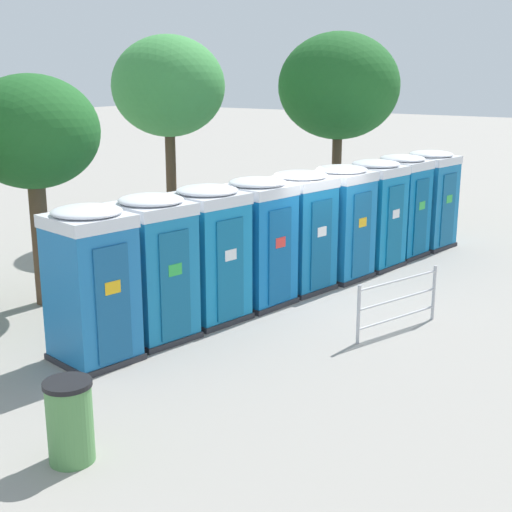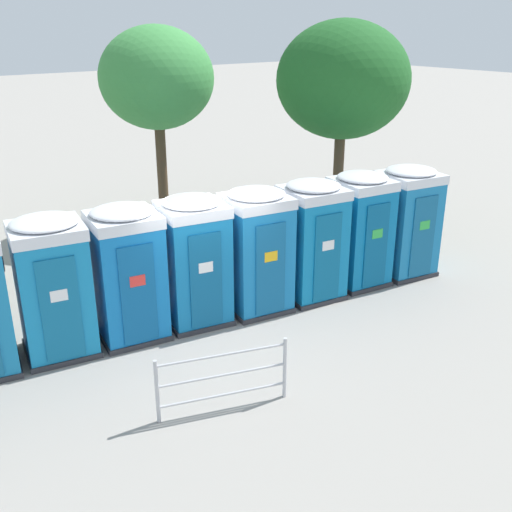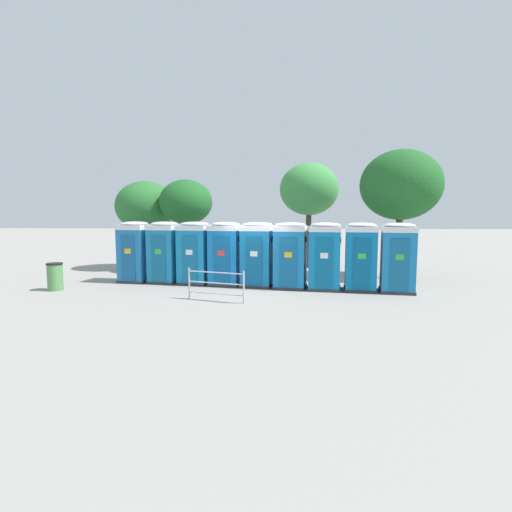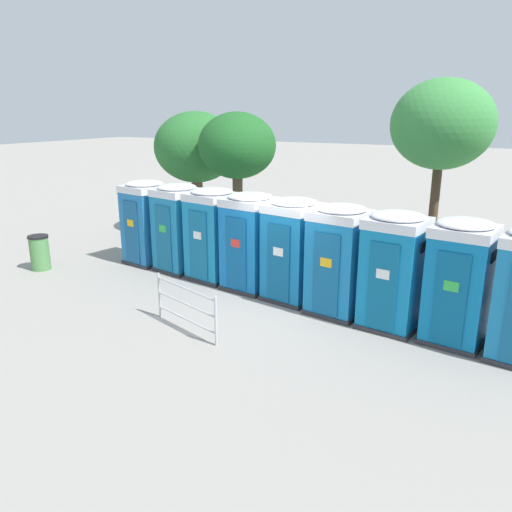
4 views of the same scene
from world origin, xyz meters
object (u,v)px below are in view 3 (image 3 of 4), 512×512
object	(u,v)px
street_tree_1	(401,185)
street_tree_0	(146,207)
portapotty_5	(290,255)
trash_can	(55,277)
portapotty_3	(226,253)
portapotty_7	(361,256)
portapotty_0	(135,251)
street_tree_3	(186,203)
portapotty_2	(195,253)
street_tree_2	(309,190)
portapotty_8	(398,257)
event_barrier	(216,284)
portapotty_1	(165,252)
portapotty_4	(258,254)
portapotty_6	(325,256)

from	to	relation	value
street_tree_1	street_tree_0	bearing A→B (deg)	168.47
portapotty_5	trash_can	size ratio (longest dim) A/B	2.46
portapotty_3	portapotty_7	world-z (taller)	same
portapotty_0	street_tree_3	size ratio (longest dim) A/B	0.56
portapotty_2	portapotty_7	world-z (taller)	same
portapotty_0	trash_can	xyz separation A→B (m)	(-2.36, -2.04, -0.76)
portapotty_0	street_tree_2	bearing A→B (deg)	32.03
portapotty_2	portapotty_7	bearing A→B (deg)	-9.73
portapotty_8	event_barrier	size ratio (longest dim) A/B	1.30
portapotty_1	street_tree_3	xyz separation A→B (m)	(0.20, 3.13, 2.09)
portapotty_5	event_barrier	xyz separation A→B (m)	(-2.52, -2.45, -0.72)
portapotty_3	portapotty_2	bearing A→B (deg)	169.35
street_tree_1	street_tree_3	bearing A→B (deg)	171.58
portapotty_0	portapotty_1	xyz separation A→B (m)	(1.30, -0.15, -0.00)
portapotty_8	trash_can	bearing A→B (deg)	-178.52
portapotty_8	trash_can	size ratio (longest dim) A/B	2.46
portapotty_2	street_tree_2	size ratio (longest dim) A/B	0.46
portapotty_4	street_tree_2	size ratio (longest dim) A/B	0.46
portapotty_3	event_barrier	xyz separation A→B (m)	(0.05, -2.97, -0.72)
portapotty_2	portapotty_3	xyz separation A→B (m)	(1.29, -0.24, 0.00)
portapotty_1	street_tree_1	xyz separation A→B (m)	(10.01, 1.67, 2.81)
portapotty_4	street_tree_1	world-z (taller)	street_tree_1
portapotty_3	portapotty_4	size ratio (longest dim) A/B	1.00
portapotty_6	trash_can	xyz separation A→B (m)	(-10.10, -0.70, -0.76)
portapotty_8	street_tree_3	bearing A→B (deg)	152.07
portapotty_4	portapotty_3	bearing A→B (deg)	170.60
portapotty_2	street_tree_2	distance (m)	7.68
portapotty_3	street_tree_3	world-z (taller)	street_tree_3
street_tree_0	portapotty_5	bearing A→B (deg)	-35.03
portapotty_2	trash_can	bearing A→B (deg)	-161.19
portapotty_5	street_tree_3	xyz separation A→B (m)	(-4.95, 4.08, 2.09)
portapotty_4	event_barrier	bearing A→B (deg)	-114.22
portapotty_5	street_tree_1	size ratio (longest dim) A/B	0.45
street_tree_2	street_tree_3	size ratio (longest dim) A/B	1.22
portapotty_5	portapotty_7	distance (m)	2.62
street_tree_1	portapotty_3	bearing A→B (deg)	-164.11
portapotty_6	street_tree_0	size ratio (longest dim) A/B	0.56
portapotty_1	street_tree_1	distance (m)	10.53
portapotty_1	portapotty_4	bearing A→B (deg)	-9.58
portapotty_6	portapotty_8	distance (m)	2.62
trash_can	portapotty_5	bearing A→B (deg)	6.04
portapotty_1	portapotty_7	world-z (taller)	same
portapotty_4	street_tree_2	xyz separation A→B (m)	(2.42, 5.56, 2.82)
portapotty_0	portapotty_8	distance (m)	10.48
street_tree_3	portapotty_8	bearing A→B (deg)	-27.93
street_tree_1	event_barrier	xyz separation A→B (m)	(-7.38, -5.08, -3.52)
event_barrier	street_tree_0	bearing A→B (deg)	122.24
portapotty_6	portapotty_8	xyz separation A→B (m)	(2.59, -0.38, -0.00)
street_tree_0	trash_can	distance (m)	6.78
portapotty_3	portapotty_7	xyz separation A→B (m)	(5.17, -0.86, 0.00)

